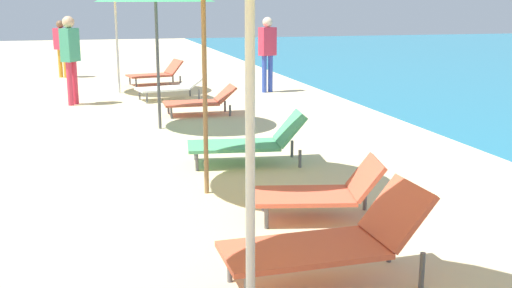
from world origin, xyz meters
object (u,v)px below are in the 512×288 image
at_px(lounger_third_shoreside, 331,240).
at_px(person_walking_far, 70,51).
at_px(person_walking_near, 61,43).
at_px(lounger_fourth_inland, 322,191).
at_px(person_walking_mid, 267,47).
at_px(lounger_fifth_shoreside, 201,101).
at_px(lounger_farthest_inland, 171,87).
at_px(lounger_fourth_shoreside, 250,141).
at_px(lounger_farthest_shoreside, 156,73).

bearing_deg(lounger_third_shoreside, person_walking_far, -78.45).
xyz_separation_m(lounger_third_shoreside, person_walking_near, (-2.36, 13.70, 0.57)).
bearing_deg(lounger_fourth_inland, person_walking_mid, -89.91).
bearing_deg(lounger_fifth_shoreside, lounger_farthest_inland, -80.20).
relative_size(lounger_fourth_shoreside, lounger_fifth_shoreside, 1.18).
bearing_deg(lounger_fourth_inland, lounger_third_shoreside, 84.29).
height_order(lounger_fourth_inland, lounger_fifth_shoreside, lounger_fourth_inland).
relative_size(person_walking_near, person_walking_far, 0.88).
relative_size(lounger_fourth_shoreside, lounger_fourth_inland, 1.20).
xyz_separation_m(lounger_farthest_shoreside, person_walking_far, (-1.94, -2.71, 0.79)).
height_order(lounger_fifth_shoreside, lounger_farthest_shoreside, lounger_farthest_shoreside).
bearing_deg(lounger_fifth_shoreside, lounger_farthest_shoreside, -84.36).
height_order(lounger_third_shoreside, lounger_farthest_inland, lounger_third_shoreside).
height_order(lounger_third_shoreside, person_walking_near, person_walking_near).
bearing_deg(person_walking_near, lounger_farthest_shoreside, -95.06).
distance_m(lounger_third_shoreside, lounger_farthest_inland, 9.04).
xyz_separation_m(lounger_fourth_inland, person_walking_near, (-2.79, 12.37, 0.65)).
xyz_separation_m(lounger_fourth_inland, person_walking_far, (-2.43, 7.54, 0.80)).
height_order(lounger_third_shoreside, person_walking_mid, person_walking_mid).
height_order(lounger_fourth_shoreside, lounger_fourth_inland, lounger_fourth_shoreside).
bearing_deg(lounger_farthest_inland, person_walking_mid, -178.12).
height_order(person_walking_near, person_walking_mid, person_walking_mid).
bearing_deg(lounger_fourth_inland, lounger_fourth_shoreside, -73.54).
height_order(lounger_farthest_shoreside, person_walking_near, person_walking_near).
height_order(lounger_fourth_shoreside, lounger_fifth_shoreside, lounger_fourth_shoreside).
relative_size(lounger_third_shoreside, lounger_farthest_shoreside, 1.05).
xyz_separation_m(lounger_fourth_shoreside, person_walking_far, (-2.28, 5.38, 0.77)).
distance_m(lounger_fifth_shoreside, lounger_farthest_inland, 1.97).
xyz_separation_m(person_walking_near, person_walking_mid, (4.62, -4.13, 0.11)).
height_order(lounger_fourth_shoreside, lounger_farthest_inland, lounger_fourth_shoreside).
distance_m(lounger_third_shoreside, lounger_fifth_shoreside, 7.09).
height_order(lounger_fourth_inland, person_walking_mid, person_walking_mid).
bearing_deg(person_walking_far, person_walking_mid, -136.18).
xyz_separation_m(lounger_fourth_shoreside, person_walking_near, (-2.65, 10.21, 0.62)).
relative_size(lounger_fourth_inland, person_walking_far, 0.73).
distance_m(lounger_fourth_shoreside, lounger_fourth_inland, 2.16).
bearing_deg(lounger_fifth_shoreside, lounger_third_shoreside, 88.83).
height_order(person_walking_mid, person_walking_far, person_walking_far).
distance_m(lounger_fourth_inland, person_walking_near, 12.70).
xyz_separation_m(lounger_fourth_shoreside, person_walking_mid, (1.97, 6.08, 0.73)).
relative_size(lounger_farthest_inland, person_walking_mid, 0.89).
height_order(lounger_third_shoreside, lounger_fourth_shoreside, lounger_third_shoreside).
bearing_deg(lounger_farthest_inland, person_walking_near, -74.53).
height_order(lounger_third_shoreside, lounger_fourth_inland, lounger_third_shoreside).
bearing_deg(person_walking_near, lounger_fifth_shoreside, -120.61).
relative_size(lounger_fourth_shoreside, person_walking_far, 0.88).
relative_size(lounger_third_shoreside, lounger_fifth_shoreside, 1.14).
relative_size(lounger_farthest_shoreside, person_walking_far, 0.81).
bearing_deg(person_walking_far, lounger_farthest_inland, -140.71).
bearing_deg(lounger_farthest_inland, lounger_fifth_shoreside, 87.15).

